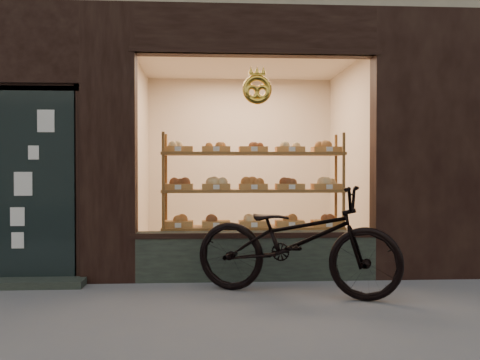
{
  "coord_description": "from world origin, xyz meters",
  "views": [
    {
      "loc": [
        -0.1,
        -3.92,
        1.24
      ],
      "look_at": [
        0.26,
        2.0,
        1.14
      ],
      "focal_mm": 40.0,
      "sensor_mm": 36.0,
      "label": 1
    }
  ],
  "objects": [
    {
      "name": "ground",
      "position": [
        0.0,
        0.0,
        0.0
      ],
      "size": [
        90.0,
        90.0,
        0.0
      ],
      "primitive_type": "plane",
      "color": "slate"
    },
    {
      "name": "display_shelf",
      "position": [
        0.45,
        2.55,
        0.88
      ],
      "size": [
        2.2,
        0.45,
        1.7
      ],
      "color": "brown",
      "rests_on": "ground"
    },
    {
      "name": "bicycle",
      "position": [
        0.77,
        1.35,
        0.55
      ],
      "size": [
        2.2,
        1.5,
        1.1
      ],
      "primitive_type": "imported",
      "rotation": [
        0.0,
        0.0,
        1.16
      ],
      "color": "black",
      "rests_on": "ground"
    }
  ]
}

